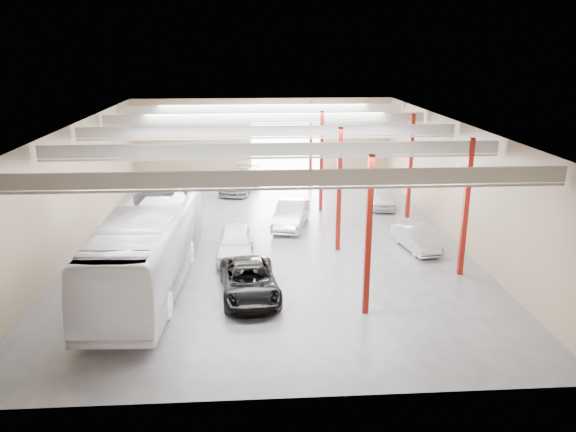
{
  "coord_description": "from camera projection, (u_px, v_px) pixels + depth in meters",
  "views": [
    {
      "loc": [
        -1.06,
        -31.99,
        11.16
      ],
      "look_at": [
        0.92,
        -2.45,
        2.2
      ],
      "focal_mm": 35.0,
      "sensor_mm": 36.0,
      "label": 1
    }
  ],
  "objects": [
    {
      "name": "car_row_a",
      "position": [
        235.0,
        243.0,
        30.8
      ],
      "size": [
        2.07,
        4.94,
        1.67
      ],
      "primitive_type": "imported",
      "rotation": [
        0.0,
        0.0,
        -0.02
      ],
      "color": "white",
      "rests_on": "ground"
    },
    {
      "name": "car_row_b",
      "position": [
        291.0,
        214.0,
        35.98
      ],
      "size": [
        2.93,
        5.34,
        1.67
      ],
      "primitive_type": "imported",
      "rotation": [
        0.0,
        0.0,
        -0.24
      ],
      "color": "#BCBBC1",
      "rests_on": "ground"
    },
    {
      "name": "car_right_near",
      "position": [
        417.0,
        238.0,
        32.0
      ],
      "size": [
        2.07,
        4.2,
        1.33
      ],
      "primitive_type": "imported",
      "rotation": [
        0.0,
        0.0,
        0.17
      ],
      "color": "#A8A8AC",
      "rests_on": "ground"
    },
    {
      "name": "black_sedan",
      "position": [
        249.0,
        281.0,
        25.9
      ],
      "size": [
        3.03,
        5.72,
        1.53
      ],
      "primitive_type": "imported",
      "rotation": [
        0.0,
        0.0,
        0.09
      ],
      "color": "black",
      "rests_on": "ground"
    },
    {
      "name": "car_row_c",
      "position": [
        240.0,
        181.0,
        44.94
      ],
      "size": [
        3.67,
        6.14,
        1.67
      ],
      "primitive_type": "imported",
      "rotation": [
        0.0,
        0.0,
        -0.25
      ],
      "color": "slate",
      "rests_on": "ground"
    },
    {
      "name": "coach_bus",
      "position": [
        149.0,
        246.0,
        26.96
      ],
      "size": [
        3.96,
        14.16,
        3.9
      ],
      "primitive_type": "imported",
      "rotation": [
        0.0,
        0.0,
        -0.05
      ],
      "color": "white",
      "rests_on": "ground"
    },
    {
      "name": "car_right_far",
      "position": [
        381.0,
        198.0,
        40.47
      ],
      "size": [
        2.14,
        4.31,
        1.41
      ],
      "primitive_type": "imported",
      "rotation": [
        0.0,
        0.0,
        -0.12
      ],
      "color": "silver",
      "rests_on": "ground"
    },
    {
      "name": "depot_shell",
      "position": [
        271.0,
        157.0,
        32.87
      ],
      "size": [
        22.12,
        32.12,
        7.06
      ],
      "color": "#4A4A4F",
      "rests_on": "ground"
    }
  ]
}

